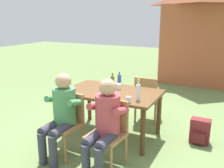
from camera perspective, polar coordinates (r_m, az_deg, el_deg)
name	(u,v)px	position (r m, az deg, el deg)	size (l,w,h in m)	color
ground_plane	(112,134)	(4.31, 0.00, -11.33)	(24.00, 24.00, 0.00)	#6B844C
dining_table	(112,97)	(4.06, 0.00, -2.94)	(1.51, 0.93, 0.76)	brown
chair_near_right	(109,129)	(3.34, -0.61, -10.24)	(0.47, 0.47, 0.87)	#A37547
chair_near_left	(67,120)	(3.68, -10.15, -8.05)	(0.48, 0.48, 0.87)	#A37547
chair_far_right	(147,97)	(4.66, 8.03, -2.91)	(0.45, 0.45, 0.87)	#A37547
person_in_white_shirt	(105,120)	(3.19, -1.63, -8.26)	(0.47, 0.61, 1.18)	#B7424C
person_in_plaid_shirt	(61,111)	(3.54, -11.43, -6.13)	(0.47, 0.61, 1.18)	#4C935B
bottle_olive	(112,81)	(4.18, 0.11, 0.63)	(0.06, 0.06, 0.27)	#566623
bottle_blue	(119,79)	(4.35, 1.66, 1.08)	(0.06, 0.06, 0.25)	#2D56A3
bottle_clear	(138,91)	(3.59, 5.96, -1.62)	(0.06, 0.06, 0.31)	white
cup_terracotta	(109,83)	(4.31, -0.64, 0.26)	(0.08, 0.08, 0.11)	#BC6B47
cup_steel	(107,87)	(4.05, -1.05, -0.77)	(0.08, 0.08, 0.11)	#B2B7BC
cup_glass	(128,100)	(3.50, 3.76, -3.56)	(0.07, 0.07, 0.09)	silver
cup_white	(119,86)	(4.13, 1.56, -0.55)	(0.08, 0.08, 0.10)	white
backpack_by_near_side	(200,132)	(4.20, 19.30, -10.14)	(0.29, 0.23, 0.39)	maroon
brick_kiosk	(203,32)	(8.11, 19.99, 11.02)	(2.46, 2.09, 2.80)	#B25638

